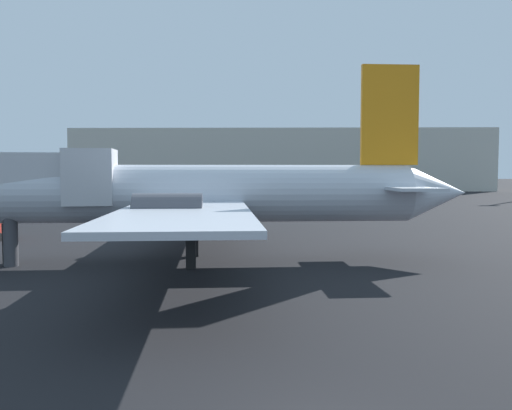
# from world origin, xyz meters

# --- Properties ---
(airplane_at_gate) EXTENTS (31.88, 29.54, 10.31)m
(airplane_at_gate) POSITION_xyz_m (-5.83, 18.89, 3.55)
(airplane_at_gate) COLOR silver
(airplane_at_gate) RESTS_ON ground_plane
(terminal_building) EXTENTS (97.92, 26.88, 14.47)m
(terminal_building) POSITION_xyz_m (1.96, 128.11, 7.23)
(terminal_building) COLOR beige
(terminal_building) RESTS_ON ground_plane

